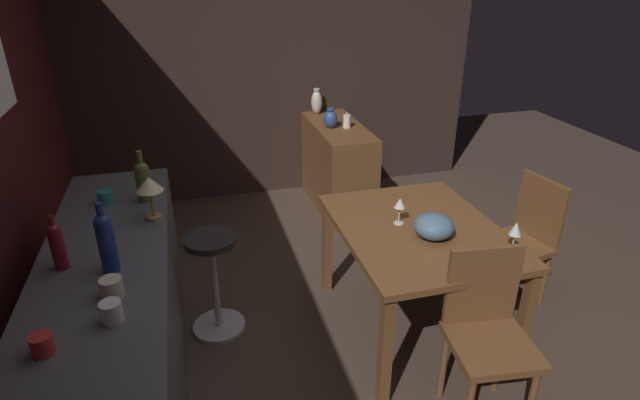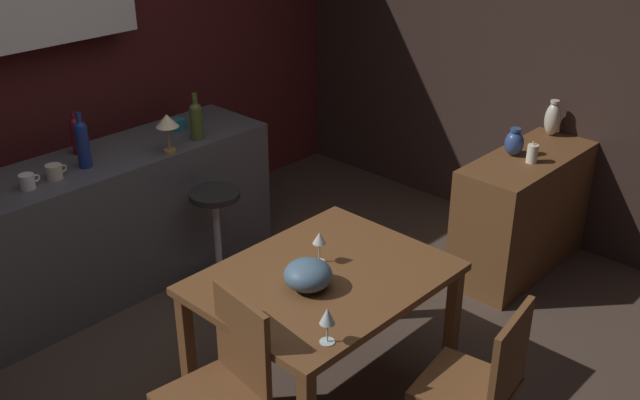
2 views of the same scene
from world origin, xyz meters
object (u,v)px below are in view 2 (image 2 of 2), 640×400
at_px(wine_glass_right, 319,239).
at_px(wine_bottle_olive, 196,119).
at_px(cup_teal, 179,124).
at_px(bar_stool, 217,237).
at_px(chair_by_doorway, 481,385).
at_px(vase_ceramic_blue, 514,143).
at_px(chair_near_window, 223,387).
at_px(pillar_candle_tall, 532,154).
at_px(wine_bottle_cobalt, 82,142).
at_px(sideboard_cabinet, 522,213).
at_px(vase_ceramic_ivory, 553,119).
at_px(fruit_bowl, 308,275).
at_px(counter_lamp, 167,123).
at_px(cup_cream, 54,172).
at_px(cup_white, 27,182).
at_px(wine_glass_left, 327,317).
at_px(wine_bottle_ruby, 76,134).
at_px(dining_table, 323,290).

distance_m(wine_glass_right, wine_bottle_olive, 1.52).
bearing_deg(wine_bottle_olive, cup_teal, 84.28).
bearing_deg(wine_glass_right, bar_stool, 78.27).
relative_size(chair_by_doorway, vase_ceramic_blue, 4.88).
relative_size(chair_near_window, pillar_candle_tall, 6.44).
relative_size(bar_stool, wine_bottle_cobalt, 2.01).
distance_m(wine_glass_right, wine_bottle_cobalt, 1.63).
height_order(sideboard_cabinet, cup_teal, cup_teal).
bearing_deg(wine_bottle_olive, vase_ceramic_ivory, -39.97).
distance_m(chair_by_doorway, wine_bottle_olive, 2.50).
bearing_deg(sideboard_cabinet, wine_glass_right, 174.57).
distance_m(fruit_bowl, vase_ceramic_ivory, 2.44).
height_order(wine_glass_right, fruit_bowl, wine_glass_right).
distance_m(sideboard_cabinet, chair_by_doorway, 1.93).
bearing_deg(fruit_bowl, pillar_candle_tall, -3.06).
xyz_separation_m(wine_bottle_olive, counter_lamp, (-0.26, -0.05, 0.06)).
height_order(cup_cream, vase_ceramic_blue, vase_ceramic_blue).
relative_size(fruit_bowl, wine_bottle_cobalt, 0.68).
relative_size(sideboard_cabinet, cup_white, 9.18).
height_order(chair_by_doorway, bar_stool, chair_by_doorway).
height_order(vase_ceramic_ivory, vase_ceramic_blue, vase_ceramic_ivory).
distance_m(sideboard_cabinet, vase_ceramic_ivory, 0.69).
bearing_deg(vase_ceramic_blue, counter_lamp, 137.20).
xyz_separation_m(sideboard_cabinet, cup_white, (-2.52, 1.71, 0.53)).
bearing_deg(cup_cream, chair_near_window, -97.25).
relative_size(cup_white, pillar_candle_tall, 0.84).
relative_size(cup_cream, pillar_candle_tall, 0.89).
xyz_separation_m(cup_cream, counter_lamp, (0.69, -0.15, 0.15)).
bearing_deg(cup_cream, wine_glass_left, -87.09).
bearing_deg(cup_cream, vase_ceramic_blue, -35.51).
distance_m(fruit_bowl, cup_cream, 1.72).
xyz_separation_m(wine_glass_right, fruit_bowl, (-0.21, -0.12, -0.06)).
xyz_separation_m(wine_bottle_ruby, counter_lamp, (0.40, -0.40, 0.07)).
bearing_deg(wine_bottle_ruby, cup_white, -150.78).
bearing_deg(cup_white, cup_cream, 4.84).
bearing_deg(sideboard_cabinet, wine_bottle_cobalt, 140.76).
height_order(wine_glass_right, vase_ceramic_ivory, vase_ceramic_ivory).
xyz_separation_m(chair_by_doorway, vase_ceramic_blue, (1.70, 0.87, 0.42)).
bearing_deg(vase_ceramic_ivory, chair_by_doorway, -158.40).
relative_size(chair_by_doorway, counter_lamp, 3.59).
bearing_deg(bar_stool, wine_bottle_cobalt, 141.57).
bearing_deg(vase_ceramic_blue, pillar_candle_tall, -100.49).
relative_size(cup_teal, vase_ceramic_ivory, 0.48).
relative_size(dining_table, wine_glass_right, 7.09).
bearing_deg(vase_ceramic_blue, wine_glass_left, -169.69).
relative_size(sideboard_cabinet, wine_glass_right, 6.55).
relative_size(cup_teal, pillar_candle_tall, 0.84).
distance_m(wine_bottle_olive, cup_teal, 0.24).
xyz_separation_m(wine_glass_right, cup_cream, (-0.56, 1.56, 0.07)).
bearing_deg(dining_table, vase_ceramic_blue, 0.65).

